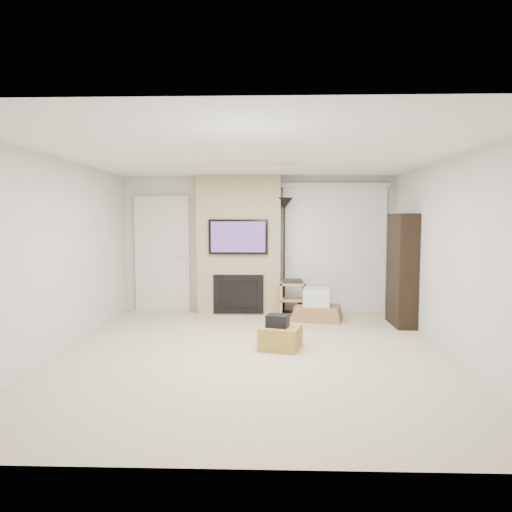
{
  "coord_description": "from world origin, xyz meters",
  "views": [
    {
      "loc": [
        0.21,
        -5.74,
        1.71
      ],
      "look_at": [
        0.0,
        1.2,
        1.15
      ],
      "focal_mm": 32.0,
      "sensor_mm": 36.0,
      "label": 1
    }
  ],
  "objects_px": {
    "av_stand": "(292,297)",
    "bookshelf": "(402,270)",
    "box_stack": "(317,308)",
    "floor_lamp": "(284,223)",
    "ottoman": "(281,337)"
  },
  "relations": [
    {
      "from": "av_stand",
      "to": "bookshelf",
      "type": "relative_size",
      "value": 0.37
    },
    {
      "from": "box_stack",
      "to": "bookshelf",
      "type": "xyz_separation_m",
      "value": [
        1.32,
        -0.32,
        0.69
      ]
    },
    {
      "from": "floor_lamp",
      "to": "bookshelf",
      "type": "bearing_deg",
      "value": -24.03
    },
    {
      "from": "floor_lamp",
      "to": "box_stack",
      "type": "distance_m",
      "value": 1.63
    },
    {
      "from": "ottoman",
      "to": "bookshelf",
      "type": "distance_m",
      "value": 2.56
    },
    {
      "from": "av_stand",
      "to": "bookshelf",
      "type": "xyz_separation_m",
      "value": [
        1.73,
        -0.59,
        0.55
      ]
    },
    {
      "from": "floor_lamp",
      "to": "av_stand",
      "type": "relative_size",
      "value": 3.17
    },
    {
      "from": "box_stack",
      "to": "bookshelf",
      "type": "height_order",
      "value": "bookshelf"
    },
    {
      "from": "box_stack",
      "to": "bookshelf",
      "type": "bearing_deg",
      "value": -13.83
    },
    {
      "from": "ottoman",
      "to": "av_stand",
      "type": "xyz_separation_m",
      "value": [
        0.26,
        2.01,
        0.2
      ]
    },
    {
      "from": "av_stand",
      "to": "box_stack",
      "type": "distance_m",
      "value": 0.51
    },
    {
      "from": "floor_lamp",
      "to": "av_stand",
      "type": "distance_m",
      "value": 1.33
    },
    {
      "from": "floor_lamp",
      "to": "bookshelf",
      "type": "relative_size",
      "value": 1.16
    },
    {
      "from": "ottoman",
      "to": "floor_lamp",
      "type": "bearing_deg",
      "value": 87.14
    },
    {
      "from": "floor_lamp",
      "to": "bookshelf",
      "type": "height_order",
      "value": "floor_lamp"
    }
  ]
}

